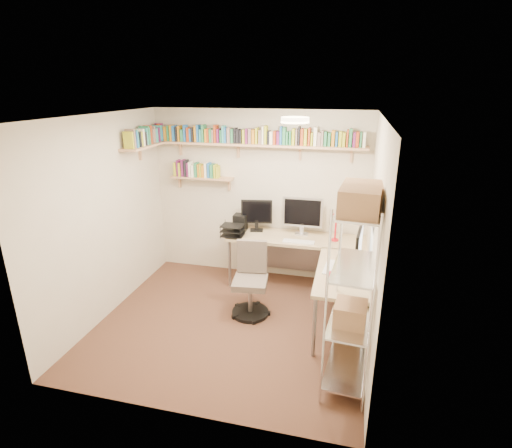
# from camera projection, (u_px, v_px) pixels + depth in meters

# --- Properties ---
(ground) EXTENTS (3.20, 3.20, 0.00)m
(ground) POSITION_uv_depth(u_px,v_px,m) (231.00, 323.00, 4.98)
(ground) COLOR #4F2D22
(ground) RESTS_ON ground
(room_shell) EXTENTS (3.24, 3.04, 2.52)m
(room_shell) POSITION_uv_depth(u_px,v_px,m) (228.00, 204.00, 4.47)
(room_shell) COLOR beige
(room_shell) RESTS_ON ground
(wall_shelves) EXTENTS (3.12, 1.09, 0.80)m
(wall_shelves) POSITION_uv_depth(u_px,v_px,m) (224.00, 144.00, 5.60)
(wall_shelves) COLOR tan
(wall_shelves) RESTS_ON ground
(corner_desk) EXTENTS (2.05, 1.94, 1.32)m
(corner_desk) POSITION_uv_depth(u_px,v_px,m) (298.00, 245.00, 5.43)
(corner_desk) COLOR tan
(corner_desk) RESTS_ON ground
(office_chair) EXTENTS (0.50, 0.51, 0.95)m
(office_chair) POSITION_uv_depth(u_px,v_px,m) (251.00, 284.00, 5.09)
(office_chair) COLOR black
(office_chair) RESTS_ON ground
(wire_rack) EXTENTS (0.47, 0.85, 2.02)m
(wire_rack) POSITION_uv_depth(u_px,v_px,m) (356.00, 251.00, 3.55)
(wire_rack) COLOR silver
(wire_rack) RESTS_ON ground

